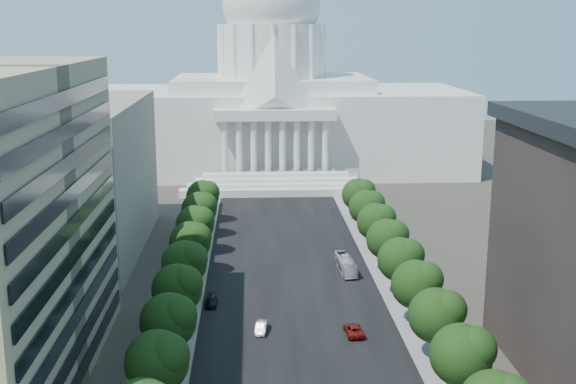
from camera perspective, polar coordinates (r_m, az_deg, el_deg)
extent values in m
cube|color=black|center=(139.53, -0.05, -5.57)|extent=(30.00, 260.00, 0.01)
cube|color=gray|center=(139.91, -7.89, -5.65)|extent=(8.00, 260.00, 0.02)
cube|color=gray|center=(141.72, 7.68, -5.39)|extent=(8.00, 260.00, 0.02)
cube|color=white|center=(229.45, -1.26, 4.98)|extent=(120.00, 50.00, 25.00)
cube|color=white|center=(227.89, -1.28, 8.59)|extent=(60.00, 40.00, 4.00)
cube|color=white|center=(201.66, -1.04, 6.17)|extent=(34.00, 8.00, 3.00)
cylinder|color=white|center=(227.35, -1.29, 11.11)|extent=(32.00, 32.00, 16.00)
ellipsoid|color=white|center=(227.33, -1.31, 14.63)|extent=(30.00, 30.00, 27.60)
cube|color=gray|center=(150.89, -18.79, 1.05)|extent=(38.00, 52.00, 30.00)
sphere|color=black|center=(87.69, -10.33, -13.07)|extent=(7.60, 7.60, 7.60)
sphere|color=black|center=(86.35, -9.53, -12.63)|extent=(5.32, 5.32, 5.32)
cylinder|color=#33261C|center=(100.44, -9.35, -12.49)|extent=(0.56, 0.56, 2.94)
sphere|color=black|center=(98.53, -9.45, -10.02)|extent=(7.60, 7.60, 7.60)
sphere|color=black|center=(97.25, -8.74, -9.58)|extent=(5.32, 5.32, 5.32)
cylinder|color=#33261C|center=(111.34, -8.68, -9.85)|extent=(0.56, 0.56, 2.94)
sphere|color=black|center=(109.61, -8.77, -7.58)|extent=(7.60, 7.60, 7.60)
sphere|color=black|center=(108.38, -8.12, -7.16)|extent=(5.32, 5.32, 5.32)
cylinder|color=#33261C|center=(122.44, -8.14, -7.67)|extent=(0.56, 0.56, 2.94)
sphere|color=black|center=(120.87, -8.21, -5.59)|extent=(7.60, 7.60, 7.60)
sphere|color=black|center=(119.68, -7.62, -5.18)|extent=(5.32, 5.32, 5.32)
cylinder|color=#33261C|center=(133.70, -7.69, -5.87)|extent=(0.56, 0.56, 2.94)
sphere|color=black|center=(132.26, -7.75, -3.94)|extent=(7.60, 7.60, 7.60)
sphere|color=black|center=(131.10, -7.21, -3.55)|extent=(5.32, 5.32, 5.32)
cylinder|color=#33261C|center=(145.07, -7.31, -4.34)|extent=(0.56, 0.56, 2.94)
sphere|color=black|center=(143.75, -7.37, -2.55)|extent=(7.60, 7.60, 7.60)
sphere|color=black|center=(142.62, -6.87, -2.19)|extent=(5.32, 5.32, 5.32)
cylinder|color=#33261C|center=(156.54, -6.99, -3.03)|extent=(0.56, 0.56, 2.94)
sphere|color=black|center=(155.32, -7.04, -1.37)|extent=(7.60, 7.60, 7.60)
sphere|color=black|center=(154.21, -6.58, -1.02)|extent=(5.32, 5.32, 5.32)
cylinder|color=#33261C|center=(168.08, -6.72, -1.91)|extent=(0.56, 0.56, 2.94)
sphere|color=black|center=(166.95, -6.76, -0.35)|extent=(7.60, 7.60, 7.60)
sphere|color=black|center=(165.86, -6.33, -0.02)|extent=(5.32, 5.32, 5.32)
sphere|color=black|center=(90.40, 13.52, -12.40)|extent=(7.60, 7.60, 7.60)
sphere|color=black|center=(89.64, 14.53, -11.88)|extent=(5.32, 5.32, 5.32)
cylinder|color=#33261C|center=(102.82, 11.48, -11.96)|extent=(0.56, 0.56, 2.94)
sphere|color=black|center=(100.95, 11.60, -9.54)|extent=(7.60, 7.60, 7.60)
sphere|color=black|center=(100.18, 12.48, -9.06)|extent=(5.32, 5.32, 5.32)
cylinder|color=#33261C|center=(113.48, 9.98, -9.44)|extent=(0.56, 0.56, 2.94)
sphere|color=black|center=(111.79, 10.07, -7.22)|extent=(7.60, 7.60, 7.60)
sphere|color=black|center=(111.02, 10.86, -6.77)|extent=(5.32, 5.32, 5.32)
cylinder|color=#33261C|center=(124.39, 8.75, -7.36)|extent=(0.56, 0.56, 2.94)
sphere|color=black|center=(122.85, 8.83, -5.30)|extent=(7.60, 7.60, 7.60)
sphere|color=black|center=(122.07, 9.53, -4.89)|extent=(5.32, 5.32, 5.32)
cylinder|color=#33261C|center=(135.49, 7.74, -5.61)|extent=(0.56, 0.56, 2.94)
sphere|color=black|center=(134.07, 7.80, -3.71)|extent=(7.60, 7.60, 7.60)
sphere|color=black|center=(133.29, 8.44, -3.32)|extent=(5.32, 5.32, 5.32)
cylinder|color=#33261C|center=(146.72, 6.88, -4.13)|extent=(0.56, 0.56, 2.94)
sphere|color=black|center=(145.42, 6.93, -2.36)|extent=(7.60, 7.60, 7.60)
sphere|color=black|center=(144.64, 7.51, -1.99)|extent=(5.32, 5.32, 5.32)
cylinder|color=#33261C|center=(158.07, 6.15, -2.85)|extent=(0.56, 0.56, 2.94)
sphere|color=black|center=(156.86, 6.19, -1.20)|extent=(7.60, 7.60, 7.60)
sphere|color=black|center=(156.08, 6.73, -0.86)|extent=(5.32, 5.32, 5.32)
cylinder|color=#33261C|center=(169.51, 5.52, -1.75)|extent=(0.56, 0.56, 2.94)
sphere|color=black|center=(168.38, 5.55, -0.20)|extent=(7.60, 7.60, 7.60)
sphere|color=black|center=(167.60, 6.05, 0.12)|extent=(5.32, 5.32, 5.32)
cylinder|color=gray|center=(90.97, 15.19, -13.50)|extent=(0.18, 0.18, 9.00)
cylinder|color=gray|center=(88.82, 14.61, -11.08)|extent=(2.40, 0.14, 0.14)
sphere|color=gray|center=(88.54, 13.91, -11.18)|extent=(0.44, 0.44, 0.44)
cylinder|color=gray|center=(112.95, 11.29, -7.96)|extent=(0.18, 0.18, 9.00)
cylinder|color=gray|center=(111.22, 10.78, -5.92)|extent=(2.40, 0.14, 0.14)
sphere|color=gray|center=(111.00, 10.22, -5.98)|extent=(0.44, 0.44, 0.44)
cylinder|color=gray|center=(135.97, 8.74, -4.23)|extent=(0.18, 0.18, 9.00)
cylinder|color=gray|center=(134.54, 8.30, -2.50)|extent=(2.40, 0.14, 0.14)
sphere|color=gray|center=(134.36, 7.84, -2.55)|extent=(0.44, 0.44, 0.44)
cylinder|color=gray|center=(159.60, 6.95, -1.59)|extent=(0.18, 0.18, 9.00)
cylinder|color=gray|center=(158.37, 6.57, -0.10)|extent=(2.40, 0.14, 0.14)
sphere|color=gray|center=(158.22, 6.17, -0.14)|extent=(0.44, 0.44, 0.44)
cylinder|color=gray|center=(183.58, 5.63, 0.36)|extent=(0.18, 0.18, 9.00)
cylinder|color=gray|center=(182.52, 5.29, 1.68)|extent=(2.40, 0.14, 0.14)
sphere|color=gray|center=(182.39, 4.95, 1.64)|extent=(0.44, 0.44, 0.44)
imported|color=#94969B|center=(108.96, -2.11, -10.64)|extent=(2.13, 4.61, 1.46)
imported|color=maroon|center=(108.47, 5.22, -10.80)|extent=(2.79, 5.44, 1.47)
imported|color=black|center=(119.36, -6.09, -8.57)|extent=(1.94, 4.73, 1.37)
imported|color=silver|center=(134.23, 4.59, -5.73)|extent=(3.14, 10.42, 2.86)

